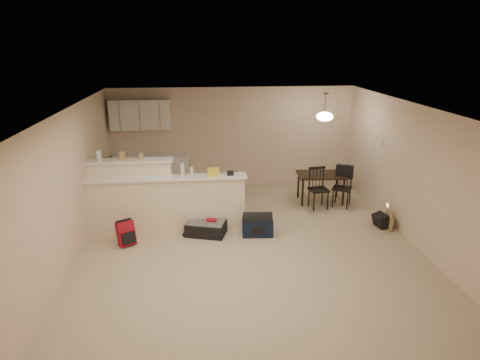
{
  "coord_description": "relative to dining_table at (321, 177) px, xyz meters",
  "views": [
    {
      "loc": [
        -0.87,
        -6.93,
        3.54
      ],
      "look_at": [
        -0.1,
        0.7,
        1.05
      ],
      "focal_mm": 32.0,
      "sensor_mm": 36.0,
      "label": 1
    }
  ],
  "objects": [
    {
      "name": "jar",
      "position": [
        -4.66,
        -1.02,
        0.9
      ],
      "size": [
        0.1,
        0.1,
        0.2
      ],
      "primitive_type": "cylinder",
      "color": "silver",
      "rests_on": "breakfast_bar"
    },
    {
      "name": "dining_table",
      "position": [
        0.0,
        0.0,
        0.0
      ],
      "size": [
        1.11,
        0.78,
        0.67
      ],
      "rotation": [
        0.0,
        0.0,
        -0.06
      ],
      "color": "black",
      "rests_on": "ground"
    },
    {
      "name": "small_box",
      "position": [
        -3.87,
        -1.02,
        0.86
      ],
      "size": [
        0.08,
        0.06,
        0.12
      ],
      "primitive_type": "cube",
      "color": "tan",
      "rests_on": "breakfast_bar"
    },
    {
      "name": "cardboard_sheet",
      "position": [
        0.94,
        -1.61,
        -0.43
      ],
      "size": [
        0.08,
        0.42,
        0.32
      ],
      "primitive_type": "cube",
      "rotation": [
        0.0,
        0.0,
        1.44
      ],
      "color": "tan",
      "rests_on": "ground"
    },
    {
      "name": "bag_lump",
      "position": [
        -2.5,
        -1.24,
        0.57
      ],
      "size": [
        0.22,
        0.18,
        0.14
      ],
      "primitive_type": "cube",
      "color": "tan",
      "rests_on": "breakfast_bar"
    },
    {
      "name": "dining_chair_far",
      "position": [
        0.39,
        -0.35,
        -0.13
      ],
      "size": [
        0.53,
        0.52,
        0.9
      ],
      "primitive_type": null,
      "rotation": [
        0.0,
        0.0,
        -0.5
      ],
      "color": "black",
      "rests_on": "ground"
    },
    {
      "name": "room",
      "position": [
        -1.91,
        -2.14,
        0.66
      ],
      "size": [
        7.0,
        7.02,
        2.5
      ],
      "color": "#C2B195",
      "rests_on": "ground"
    },
    {
      "name": "bottle_b",
      "position": [
        -2.91,
        -1.24,
        0.59
      ],
      "size": [
        0.06,
        0.06,
        0.18
      ],
      "primitive_type": "cylinder",
      "color": "silver",
      "rests_on": "breakfast_bar"
    },
    {
      "name": "suitcase",
      "position": [
        -2.67,
        -1.53,
        -0.46
      ],
      "size": [
        0.84,
        0.66,
        0.25
      ],
      "primitive_type": "cube",
      "rotation": [
        0.0,
        0.0,
        -0.29
      ],
      "color": "black",
      "rests_on": "ground"
    },
    {
      "name": "cereal_box",
      "position": [
        -4.22,
        -1.02,
        0.88
      ],
      "size": [
        0.1,
        0.07,
        0.16
      ],
      "primitive_type": "cube",
      "color": "tan",
      "rests_on": "breakfast_bar"
    },
    {
      "name": "upper_cabinets",
      "position": [
        -4.11,
        1.18,
        1.31
      ],
      "size": [
        1.4,
        0.34,
        0.7
      ],
      "primitive_type": "cube",
      "color": "white",
      "rests_on": "room"
    },
    {
      "name": "bottle_a",
      "position": [
        -3.08,
        -1.24,
        0.63
      ],
      "size": [
        0.07,
        0.07,
        0.26
      ],
      "primitive_type": "cylinder",
      "color": "silver",
      "rests_on": "breakfast_bar"
    },
    {
      "name": "breakfast_bar",
      "position": [
        -3.66,
        -1.16,
        0.02
      ],
      "size": [
        3.08,
        0.58,
        1.39
      ],
      "color": "#F3E4C4",
      "rests_on": "ground"
    },
    {
      "name": "black_daypack",
      "position": [
        0.82,
        -1.53,
        -0.45
      ],
      "size": [
        0.26,
        0.33,
        0.27
      ],
      "primitive_type": "cube",
      "rotation": [
        0.0,
        0.0,
        1.75
      ],
      "color": "black",
      "rests_on": "ground"
    },
    {
      "name": "red_backpack",
      "position": [
        -4.13,
        -1.82,
        -0.36
      ],
      "size": [
        0.35,
        0.31,
        0.44
      ],
      "primitive_type": "cube",
      "rotation": [
        0.0,
        0.0,
        0.54
      ],
      "color": "#A71225",
      "rests_on": "ground"
    },
    {
      "name": "pendant_lamp",
      "position": [
        -0.0,
        -0.0,
        1.4
      ],
      "size": [
        0.36,
        0.36,
        0.62
      ],
      "color": "brown",
      "rests_on": "room"
    },
    {
      "name": "dining_chair_near",
      "position": [
        -0.16,
        -0.4,
        -0.13
      ],
      "size": [
        0.44,
        0.43,
        0.91
      ],
      "primitive_type": null,
      "rotation": [
        0.0,
        0.0,
        0.12
      ],
      "color": "black",
      "rests_on": "ground"
    },
    {
      "name": "pouch",
      "position": [
        -2.17,
        -1.24,
        0.54
      ],
      "size": [
        0.12,
        0.1,
        0.08
      ],
      "primitive_type": "cube",
      "color": "tan",
      "rests_on": "breakfast_bar"
    },
    {
      "name": "kitchen_counter",
      "position": [
        -3.91,
        1.05,
        -0.14
      ],
      "size": [
        1.8,
        0.6,
        0.9
      ],
      "primitive_type": "cube",
      "color": "white",
      "rests_on": "ground"
    },
    {
      "name": "thermostat",
      "position": [
        1.08,
        -0.59,
        0.91
      ],
      "size": [
        0.02,
        0.12,
        0.12
      ],
      "primitive_type": "cube",
      "color": "beige",
      "rests_on": "room"
    },
    {
      "name": "navy_duffel",
      "position": [
        -1.69,
        -1.65,
        -0.43
      ],
      "size": [
        0.6,
        0.35,
        0.32
      ],
      "primitive_type": "cube",
      "rotation": [
        0.0,
        0.0,
        -0.06
      ],
      "color": "#101A32",
      "rests_on": "ground"
    }
  ]
}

